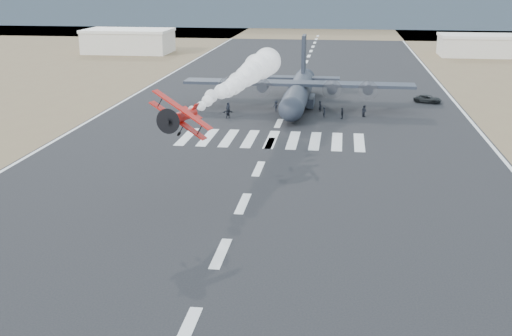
% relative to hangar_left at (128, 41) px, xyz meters
% --- Properties ---
extents(ground, '(500.00, 500.00, 0.00)m').
position_rel_hangar_left_xyz_m(ground, '(52.00, -145.00, -3.41)').
color(ground, black).
rests_on(ground, ground).
extents(scrub_far, '(500.00, 80.00, 0.00)m').
position_rel_hangar_left_xyz_m(scrub_far, '(52.00, 85.00, -3.41)').
color(scrub_far, brown).
rests_on(scrub_far, ground).
extents(runway_markings, '(60.00, 260.00, 0.01)m').
position_rel_hangar_left_xyz_m(runway_markings, '(52.00, -85.00, -3.40)').
color(runway_markings, silver).
rests_on(runway_markings, ground).
extents(ridge_seg_b, '(150.00, 50.00, 15.00)m').
position_rel_hangar_left_xyz_m(ridge_seg_b, '(-78.00, 115.00, 4.09)').
color(ridge_seg_b, gray).
rests_on(ridge_seg_b, ground).
extents(ridge_seg_c, '(150.00, 50.00, 17.00)m').
position_rel_hangar_left_xyz_m(ridge_seg_c, '(-13.00, 115.00, 5.09)').
color(ridge_seg_c, gray).
rests_on(ridge_seg_c, ground).
extents(ridge_seg_d, '(150.00, 50.00, 13.00)m').
position_rel_hangar_left_xyz_m(ridge_seg_d, '(52.00, 115.00, 3.09)').
color(ridge_seg_d, gray).
rests_on(ridge_seg_d, ground).
extents(ridge_seg_e, '(150.00, 50.00, 15.00)m').
position_rel_hangar_left_xyz_m(ridge_seg_e, '(117.00, 115.00, 4.09)').
color(ridge_seg_e, gray).
rests_on(ridge_seg_e, ground).
extents(hangar_left, '(24.50, 14.50, 6.70)m').
position_rel_hangar_left_xyz_m(hangar_left, '(0.00, 0.00, 0.00)').
color(hangar_left, '#BBB4A7').
rests_on(hangar_left, ground).
extents(hangar_right, '(20.50, 12.50, 5.90)m').
position_rel_hangar_left_xyz_m(hangar_right, '(98.00, 5.00, -0.40)').
color(hangar_right, '#BBB4A7').
rests_on(hangar_right, ground).
extents(aerobatic_biplane, '(5.92, 6.05, 4.70)m').
position_rel_hangar_left_xyz_m(aerobatic_biplane, '(46.11, -121.83, 5.50)').
color(aerobatic_biplane, red).
extents(smoke_trail, '(6.22, 38.59, 4.21)m').
position_rel_hangar_left_xyz_m(smoke_trail, '(49.35, -90.50, 5.78)').
color(smoke_trail, white).
extents(transport_aircraft, '(38.62, 31.85, 11.19)m').
position_rel_hangar_left_xyz_m(transport_aircraft, '(54.08, -71.73, -0.52)').
color(transport_aircraft, '#1D242B').
rests_on(transport_aircraft, ground).
extents(support_vehicle, '(5.29, 3.70, 1.34)m').
position_rel_hangar_left_xyz_m(support_vehicle, '(76.58, -65.10, -2.74)').
color(support_vehicle, black).
rests_on(support_vehicle, ground).
extents(crew_a, '(0.82, 0.85, 1.81)m').
position_rel_hangar_left_xyz_m(crew_a, '(57.94, -75.43, -2.50)').
color(crew_a, black).
rests_on(crew_a, ground).
extents(crew_b, '(0.81, 1.03, 1.85)m').
position_rel_hangar_left_xyz_m(crew_b, '(65.11, -78.37, -2.48)').
color(crew_b, black).
rests_on(crew_b, ground).
extents(crew_c, '(1.20, 0.70, 1.75)m').
position_rel_hangar_left_xyz_m(crew_c, '(50.66, -76.09, -2.53)').
color(crew_c, black).
rests_on(crew_c, ground).
extents(crew_d, '(0.78, 1.15, 1.79)m').
position_rel_hangar_left_xyz_m(crew_d, '(61.58, -80.52, -2.51)').
color(crew_d, black).
rests_on(crew_d, ground).
extents(crew_e, '(0.94, 0.78, 1.66)m').
position_rel_hangar_left_xyz_m(crew_e, '(42.91, -78.02, -2.58)').
color(crew_e, black).
rests_on(crew_e, ground).
extents(crew_f, '(1.79, 0.99, 1.84)m').
position_rel_hangar_left_xyz_m(crew_f, '(43.65, -82.44, -2.49)').
color(crew_f, black).
rests_on(crew_f, ground).
extents(crew_g, '(0.59, 0.67, 1.62)m').
position_rel_hangar_left_xyz_m(crew_g, '(58.76, -79.61, -2.60)').
color(crew_g, black).
rests_on(crew_g, ground).
extents(crew_h, '(0.97, 1.02, 1.80)m').
position_rel_hangar_left_xyz_m(crew_h, '(65.05, -78.29, -2.51)').
color(crew_h, black).
rests_on(crew_h, ground).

